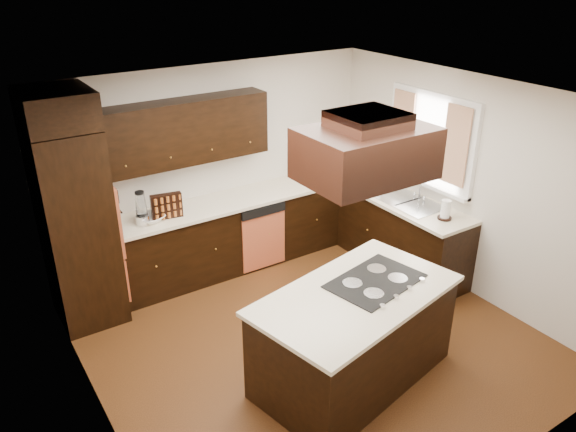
% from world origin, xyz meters
% --- Properties ---
extents(floor, '(4.20, 4.20, 0.02)m').
position_xyz_m(floor, '(0.00, 0.00, -0.01)').
color(floor, brown).
rests_on(floor, ground).
extents(ceiling, '(4.20, 4.20, 0.02)m').
position_xyz_m(ceiling, '(0.00, 0.00, 2.51)').
color(ceiling, white).
rests_on(ceiling, ground).
extents(wall_back, '(4.20, 0.02, 2.50)m').
position_xyz_m(wall_back, '(0.00, 2.11, 1.25)').
color(wall_back, beige).
rests_on(wall_back, ground).
extents(wall_front, '(4.20, 0.02, 2.50)m').
position_xyz_m(wall_front, '(0.00, -2.11, 1.25)').
color(wall_front, beige).
rests_on(wall_front, ground).
extents(wall_left, '(0.02, 4.20, 2.50)m').
position_xyz_m(wall_left, '(-2.11, 0.00, 1.25)').
color(wall_left, beige).
rests_on(wall_left, ground).
extents(wall_right, '(0.02, 4.20, 2.50)m').
position_xyz_m(wall_right, '(2.11, 0.00, 1.25)').
color(wall_right, beige).
rests_on(wall_right, ground).
extents(oven_column, '(0.65, 0.75, 2.12)m').
position_xyz_m(oven_column, '(-1.78, 1.71, 1.06)').
color(oven_column, black).
rests_on(oven_column, floor).
extents(wall_oven_face, '(0.05, 0.62, 0.78)m').
position_xyz_m(wall_oven_face, '(-1.43, 1.71, 1.12)').
color(wall_oven_face, '#D3613A').
rests_on(wall_oven_face, oven_column).
extents(base_cabinets_back, '(2.93, 0.60, 0.88)m').
position_xyz_m(base_cabinets_back, '(0.03, 1.80, 0.44)').
color(base_cabinets_back, black).
rests_on(base_cabinets_back, floor).
extents(base_cabinets_right, '(0.60, 2.40, 0.88)m').
position_xyz_m(base_cabinets_right, '(1.80, 0.90, 0.44)').
color(base_cabinets_right, black).
rests_on(base_cabinets_right, floor).
extents(countertop_back, '(2.93, 0.63, 0.04)m').
position_xyz_m(countertop_back, '(0.03, 1.79, 0.90)').
color(countertop_back, beige).
rests_on(countertop_back, base_cabinets_back).
extents(countertop_right, '(0.63, 2.40, 0.04)m').
position_xyz_m(countertop_right, '(1.79, 0.90, 0.90)').
color(countertop_right, beige).
rests_on(countertop_right, base_cabinets_right).
extents(upper_cabinets, '(2.00, 0.34, 0.72)m').
position_xyz_m(upper_cabinets, '(-0.43, 1.93, 1.81)').
color(upper_cabinets, black).
rests_on(upper_cabinets, wall_back).
extents(dishwasher_front, '(0.60, 0.05, 0.72)m').
position_xyz_m(dishwasher_front, '(0.33, 1.50, 0.40)').
color(dishwasher_front, '#D3613A').
rests_on(dishwasher_front, floor).
extents(window_frame, '(0.06, 1.32, 1.12)m').
position_xyz_m(window_frame, '(2.07, 0.55, 1.65)').
color(window_frame, white).
rests_on(window_frame, wall_right).
extents(window_pane, '(0.00, 1.20, 1.00)m').
position_xyz_m(window_pane, '(2.10, 0.55, 1.65)').
color(window_pane, white).
rests_on(window_pane, wall_right).
extents(curtain_left, '(0.02, 0.34, 0.90)m').
position_xyz_m(curtain_left, '(2.01, 0.13, 1.70)').
color(curtain_left, beige).
rests_on(curtain_left, wall_right).
extents(curtain_right, '(0.02, 0.34, 0.90)m').
position_xyz_m(curtain_right, '(2.01, 0.97, 1.70)').
color(curtain_right, beige).
rests_on(curtain_right, wall_right).
extents(sink_rim, '(0.52, 0.84, 0.01)m').
position_xyz_m(sink_rim, '(1.80, 0.55, 0.92)').
color(sink_rim, silver).
rests_on(sink_rim, countertop_right).
extents(island, '(1.97, 1.33, 0.88)m').
position_xyz_m(island, '(-0.01, -0.66, 0.44)').
color(island, black).
rests_on(island, floor).
extents(island_top, '(2.05, 1.41, 0.04)m').
position_xyz_m(island_top, '(-0.01, -0.66, 0.90)').
color(island_top, beige).
rests_on(island_top, island).
extents(cooktop, '(0.95, 0.73, 0.01)m').
position_xyz_m(cooktop, '(0.26, -0.60, 0.93)').
color(cooktop, black).
rests_on(cooktop, island_top).
extents(range_hood, '(1.05, 0.72, 0.42)m').
position_xyz_m(range_hood, '(0.10, -0.55, 2.16)').
color(range_hood, black).
rests_on(range_hood, ceiling).
extents(hood_duct, '(0.55, 0.50, 0.13)m').
position_xyz_m(hood_duct, '(0.10, -0.55, 2.44)').
color(hood_duct, black).
rests_on(hood_duct, ceiling).
extents(blender_base, '(0.15, 0.15, 0.10)m').
position_xyz_m(blender_base, '(-1.08, 1.73, 0.97)').
color(blender_base, silver).
rests_on(blender_base, countertop_back).
extents(blender_pitcher, '(0.13, 0.13, 0.26)m').
position_xyz_m(blender_pitcher, '(-1.08, 1.73, 1.15)').
color(blender_pitcher, silver).
rests_on(blender_pitcher, blender_base).
extents(spice_rack, '(0.35, 0.15, 0.29)m').
position_xyz_m(spice_rack, '(-0.79, 1.72, 1.06)').
color(spice_rack, black).
rests_on(spice_rack, countertop_back).
extents(mixing_bowl, '(0.36, 0.36, 0.07)m').
position_xyz_m(mixing_bowl, '(-0.98, 1.73, 0.96)').
color(mixing_bowl, white).
rests_on(mixing_bowl, countertop_back).
extents(soap_bottle, '(0.11, 0.12, 0.22)m').
position_xyz_m(soap_bottle, '(1.71, 1.04, 1.03)').
color(soap_bottle, white).
rests_on(soap_bottle, countertop_right).
extents(paper_towel, '(0.13, 0.13, 0.23)m').
position_xyz_m(paper_towel, '(1.80, -0.02, 1.03)').
color(paper_towel, white).
rests_on(paper_towel, countertop_right).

